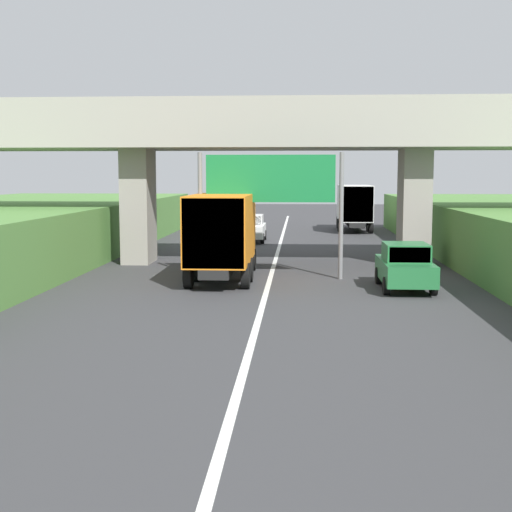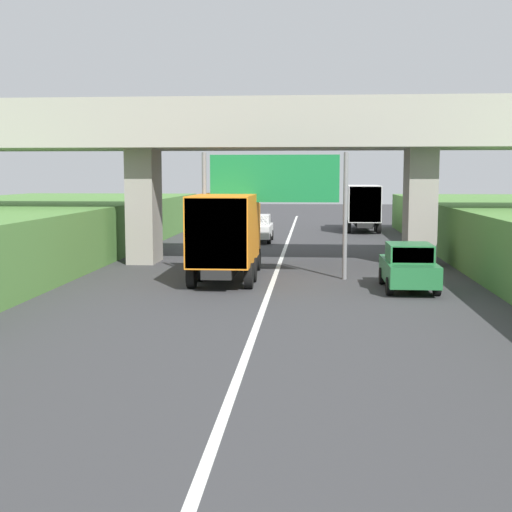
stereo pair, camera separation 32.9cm
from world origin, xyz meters
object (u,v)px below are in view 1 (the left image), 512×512
object	(u,v)px
car_green	(405,266)
truck_orange	(223,232)
overhead_highway_sign	(270,186)
car_white	(250,228)
truck_silver	(354,205)

from	to	relation	value
car_green	truck_orange	bearing A→B (deg)	163.46
overhead_highway_sign	car_white	size ratio (longest dim) A/B	1.43
overhead_highway_sign	car_green	xyz separation A→B (m)	(5.07, -2.48, -2.89)
truck_silver	car_white	distance (m)	11.62
truck_silver	car_white	world-z (taller)	truck_silver
truck_orange	truck_silver	bearing A→B (deg)	74.22
truck_silver	car_green	distance (m)	27.24
truck_orange	car_green	distance (m)	7.32
car_green	car_white	xyz separation A→B (m)	(-6.97, 18.12, 0.00)
truck_orange	car_green	world-z (taller)	truck_orange
truck_orange	car_white	bearing A→B (deg)	90.12
truck_silver	overhead_highway_sign	bearing A→B (deg)	-101.96
overhead_highway_sign	car_green	distance (m)	6.34
truck_silver	car_green	size ratio (longest dim) A/B	1.78
truck_silver	car_green	xyz separation A→B (m)	(-0.17, -27.22, -1.08)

